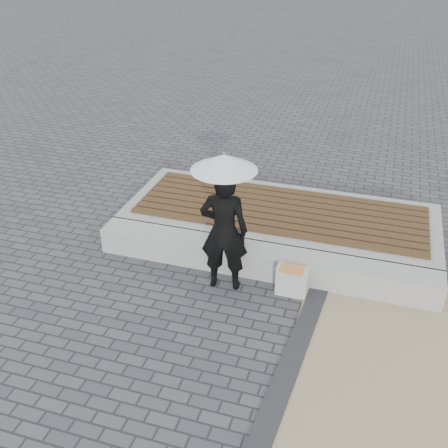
{
  "coord_description": "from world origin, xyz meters",
  "views": [
    {
      "loc": [
        1.39,
        -4.69,
        4.54
      ],
      "look_at": [
        -0.44,
        1.13,
        1.0
      ],
      "focal_mm": 42.56,
      "sensor_mm": 36.0,
      "label": 1
    }
  ],
  "objects_px": {
    "handbag": "(234,237)",
    "canvas_tote": "(292,281)",
    "seating_ledge": "(262,261)",
    "woman": "(224,231)",
    "parasol": "(224,162)"
  },
  "relations": [
    {
      "from": "parasol",
      "to": "handbag",
      "type": "relative_size",
      "value": 3.58
    },
    {
      "from": "woman",
      "to": "parasol",
      "type": "bearing_deg",
      "value": 171.76
    },
    {
      "from": "parasol",
      "to": "woman",
      "type": "bearing_deg",
      "value": 180.0
    },
    {
      "from": "handbag",
      "to": "canvas_tote",
      "type": "relative_size",
      "value": 0.68
    },
    {
      "from": "seating_ledge",
      "to": "parasol",
      "type": "bearing_deg",
      "value": -132.94
    },
    {
      "from": "parasol",
      "to": "handbag",
      "type": "xyz_separation_m",
      "value": [
        0.0,
        0.48,
        -1.38
      ]
    },
    {
      "from": "canvas_tote",
      "to": "woman",
      "type": "bearing_deg",
      "value": -173.76
    },
    {
      "from": "handbag",
      "to": "woman",
      "type": "bearing_deg",
      "value": -106.13
    },
    {
      "from": "seating_ledge",
      "to": "woman",
      "type": "height_order",
      "value": "woman"
    },
    {
      "from": "handbag",
      "to": "canvas_tote",
      "type": "xyz_separation_m",
      "value": [
        0.95,
        -0.41,
        -0.28
      ]
    },
    {
      "from": "handbag",
      "to": "seating_ledge",
      "type": "bearing_deg",
      "value": -17.94
    },
    {
      "from": "handbag",
      "to": "canvas_tote",
      "type": "height_order",
      "value": "handbag"
    },
    {
      "from": "seating_ledge",
      "to": "parasol",
      "type": "height_order",
      "value": "parasol"
    },
    {
      "from": "parasol",
      "to": "canvas_tote",
      "type": "bearing_deg",
      "value": 4.51
    },
    {
      "from": "woman",
      "to": "canvas_tote",
      "type": "relative_size",
      "value": 3.98
    }
  ]
}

